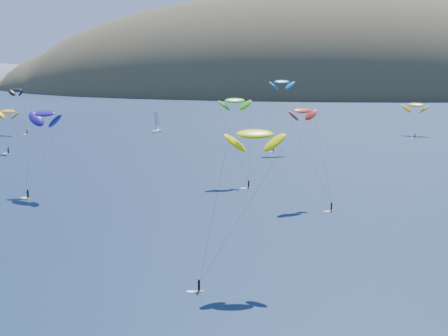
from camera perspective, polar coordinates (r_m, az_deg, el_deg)
island at (r=608.64m, az=10.27°, el=5.93°), size 730.00×300.00×210.00m
sailboat at (r=266.96m, az=-6.17°, el=3.46°), size 8.17×7.06×9.83m
kitesurfer_1 at (r=220.79m, az=-19.20°, el=4.90°), size 9.44×8.24×16.02m
kitesurfer_2 at (r=87.70m, az=2.83°, el=3.10°), size 11.82×10.96×22.88m
kitesurfer_3 at (r=157.41m, az=1.01°, el=6.17°), size 9.63×12.42×22.87m
kitesurfer_4 at (r=210.28m, az=5.31°, el=7.85°), size 8.87×6.24×25.58m
kitesurfer_9 at (r=135.29m, az=7.19°, el=5.21°), size 10.83×12.11×22.03m
kitesurfer_10 at (r=149.60m, az=-16.04°, el=4.83°), size 11.41×12.71×21.53m
kitesurfer_11 at (r=267.55m, az=17.12°, el=5.55°), size 11.54×16.72×15.22m
kitesurfer_12 at (r=275.16m, az=-18.45°, el=6.79°), size 11.70×9.57×20.42m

